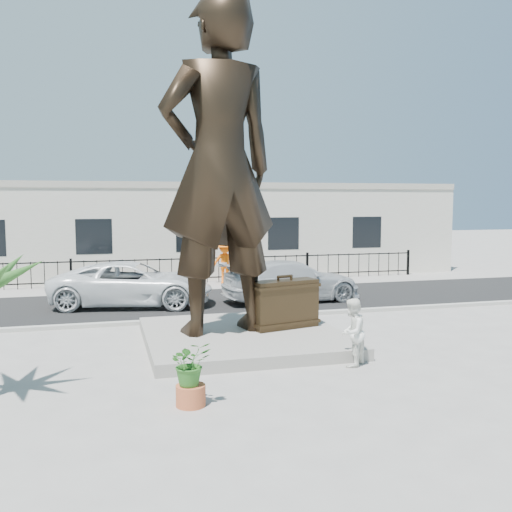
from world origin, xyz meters
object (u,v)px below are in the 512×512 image
(statue, at_px, (219,167))
(suitcase, at_px, (285,304))
(tourist, at_px, (352,332))
(car_white, at_px, (132,284))

(statue, xyz_separation_m, suitcase, (1.85, 0.00, -3.76))
(tourist, distance_m, car_white, 10.13)
(statue, bearing_deg, car_white, -82.35)
(tourist, bearing_deg, car_white, -106.68)
(statue, distance_m, tourist, 5.53)
(suitcase, height_order, tourist, suitcase)
(statue, bearing_deg, tourist, 120.04)
(statue, height_order, tourist, statue)
(statue, relative_size, suitcase, 4.66)
(suitcase, xyz_separation_m, tourist, (0.69, -2.96, -0.17))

